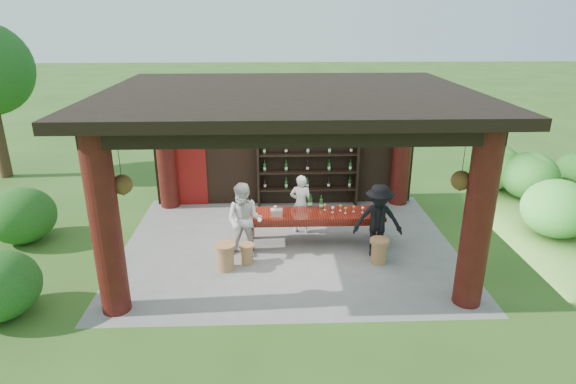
{
  "coord_description": "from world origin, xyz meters",
  "views": [
    {
      "loc": [
        -0.38,
        -9.82,
        4.93
      ],
      "look_at": [
        0.0,
        0.4,
        1.15
      ],
      "focal_mm": 30.0,
      "sensor_mm": 36.0,
      "label": 1
    }
  ],
  "objects_px": {
    "stool_near_right": "(379,250)",
    "host": "(301,204)",
    "stool_near_left": "(247,253)",
    "guest_man": "(378,221)",
    "guest_woman": "(244,221)",
    "stool_far_left": "(225,256)",
    "napkin_basket": "(277,212)",
    "wine_shelf": "(308,164)",
    "tasting_table": "(314,218)"
  },
  "relations": [
    {
      "from": "guest_man",
      "to": "guest_woman",
      "type": "bearing_deg",
      "value": -175.96
    },
    {
      "from": "stool_near_right",
      "to": "napkin_basket",
      "type": "height_order",
      "value": "napkin_basket"
    },
    {
      "from": "napkin_basket",
      "to": "guest_man",
      "type": "bearing_deg",
      "value": -13.3
    },
    {
      "from": "stool_near_right",
      "to": "guest_man",
      "type": "xyz_separation_m",
      "value": [
        0.02,
        0.35,
        0.52
      ]
    },
    {
      "from": "stool_near_right",
      "to": "guest_woman",
      "type": "height_order",
      "value": "guest_woman"
    },
    {
      "from": "tasting_table",
      "to": "host",
      "type": "bearing_deg",
      "value": 114.05
    },
    {
      "from": "tasting_table",
      "to": "guest_man",
      "type": "relative_size",
      "value": 1.92
    },
    {
      "from": "host",
      "to": "napkin_basket",
      "type": "distance_m",
      "value": 0.94
    },
    {
      "from": "tasting_table",
      "to": "stool_near_left",
      "type": "distance_m",
      "value": 1.79
    },
    {
      "from": "stool_near_right",
      "to": "guest_man",
      "type": "bearing_deg",
      "value": 86.43
    },
    {
      "from": "wine_shelf",
      "to": "stool_near_right",
      "type": "height_order",
      "value": "wine_shelf"
    },
    {
      "from": "guest_woman",
      "to": "guest_man",
      "type": "height_order",
      "value": "guest_woman"
    },
    {
      "from": "wine_shelf",
      "to": "guest_man",
      "type": "height_order",
      "value": "wine_shelf"
    },
    {
      "from": "guest_woman",
      "to": "guest_man",
      "type": "distance_m",
      "value": 2.85
    },
    {
      "from": "stool_near_left",
      "to": "napkin_basket",
      "type": "xyz_separation_m",
      "value": [
        0.64,
        0.79,
        0.59
      ]
    },
    {
      "from": "wine_shelf",
      "to": "napkin_basket",
      "type": "height_order",
      "value": "wine_shelf"
    },
    {
      "from": "stool_near_left",
      "to": "stool_far_left",
      "type": "distance_m",
      "value": 0.5
    },
    {
      "from": "stool_near_right",
      "to": "host",
      "type": "relative_size",
      "value": 0.37
    },
    {
      "from": "guest_woman",
      "to": "stool_near_left",
      "type": "bearing_deg",
      "value": -68.48
    },
    {
      "from": "guest_woman",
      "to": "napkin_basket",
      "type": "bearing_deg",
      "value": 45.75
    },
    {
      "from": "wine_shelf",
      "to": "guest_man",
      "type": "distance_m",
      "value": 3.25
    },
    {
      "from": "tasting_table",
      "to": "guest_woman",
      "type": "height_order",
      "value": "guest_woman"
    },
    {
      "from": "wine_shelf",
      "to": "guest_woman",
      "type": "bearing_deg",
      "value": -118.35
    },
    {
      "from": "stool_near_left",
      "to": "stool_near_right",
      "type": "height_order",
      "value": "stool_near_right"
    },
    {
      "from": "stool_far_left",
      "to": "host",
      "type": "bearing_deg",
      "value": 46.79
    },
    {
      "from": "host",
      "to": "napkin_basket",
      "type": "height_order",
      "value": "host"
    },
    {
      "from": "stool_far_left",
      "to": "napkin_basket",
      "type": "distance_m",
      "value": 1.57
    },
    {
      "from": "guest_man",
      "to": "napkin_basket",
      "type": "relative_size",
      "value": 6.22
    },
    {
      "from": "stool_near_left",
      "to": "napkin_basket",
      "type": "distance_m",
      "value": 1.17
    },
    {
      "from": "stool_near_left",
      "to": "guest_woman",
      "type": "relative_size",
      "value": 0.26
    },
    {
      "from": "guest_woman",
      "to": "wine_shelf",
      "type": "bearing_deg",
      "value": 74.86
    },
    {
      "from": "wine_shelf",
      "to": "napkin_basket",
      "type": "xyz_separation_m",
      "value": [
        -0.87,
        -2.45,
        -0.37
      ]
    },
    {
      "from": "guest_man",
      "to": "napkin_basket",
      "type": "height_order",
      "value": "guest_man"
    },
    {
      "from": "stool_far_left",
      "to": "stool_near_left",
      "type": "bearing_deg",
      "value": 30.12
    },
    {
      "from": "wine_shelf",
      "to": "guest_woman",
      "type": "xyz_separation_m",
      "value": [
        -1.56,
        -2.89,
        -0.37
      ]
    },
    {
      "from": "wine_shelf",
      "to": "host",
      "type": "xyz_separation_m",
      "value": [
        -0.29,
        -1.73,
        -0.47
      ]
    },
    {
      "from": "stool_near_left",
      "to": "host",
      "type": "xyz_separation_m",
      "value": [
        1.22,
        1.51,
        0.49
      ]
    },
    {
      "from": "guest_man",
      "to": "stool_near_left",
      "type": "bearing_deg",
      "value": -168.9
    },
    {
      "from": "stool_near_left",
      "to": "stool_far_left",
      "type": "xyz_separation_m",
      "value": [
        -0.43,
        -0.25,
        0.07
      ]
    },
    {
      "from": "wine_shelf",
      "to": "stool_near_left",
      "type": "distance_m",
      "value": 3.7
    },
    {
      "from": "stool_near_left",
      "to": "stool_near_right",
      "type": "xyz_separation_m",
      "value": [
        2.77,
        -0.07,
        0.05
      ]
    },
    {
      "from": "guest_woman",
      "to": "napkin_basket",
      "type": "xyz_separation_m",
      "value": [
        0.69,
        0.44,
        -0.0
      ]
    },
    {
      "from": "stool_far_left",
      "to": "host",
      "type": "xyz_separation_m",
      "value": [
        1.65,
        1.76,
        0.42
      ]
    },
    {
      "from": "stool_near_right",
      "to": "host",
      "type": "xyz_separation_m",
      "value": [
        -1.55,
        1.58,
        0.44
      ]
    },
    {
      "from": "guest_man",
      "to": "host",
      "type": "bearing_deg",
      "value": 147.3
    },
    {
      "from": "stool_near_right",
      "to": "guest_woman",
      "type": "bearing_deg",
      "value": 171.55
    },
    {
      "from": "stool_far_left",
      "to": "wine_shelf",
      "type": "bearing_deg",
      "value": 60.93
    },
    {
      "from": "wine_shelf",
      "to": "stool_far_left",
      "type": "height_order",
      "value": "wine_shelf"
    },
    {
      "from": "wine_shelf",
      "to": "stool_near_left",
      "type": "xyz_separation_m",
      "value": [
        -1.51,
        -3.24,
        -0.96
      ]
    },
    {
      "from": "tasting_table",
      "to": "stool_near_right",
      "type": "xyz_separation_m",
      "value": [
        1.28,
        -0.98,
        -0.35
      ]
    }
  ]
}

